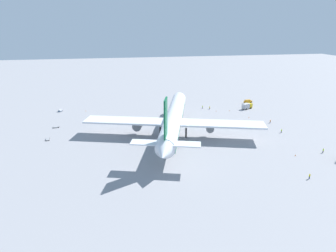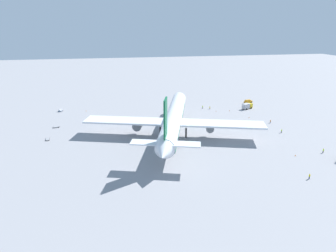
% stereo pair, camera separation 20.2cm
% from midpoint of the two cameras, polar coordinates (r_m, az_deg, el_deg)
% --- Properties ---
extents(ground_plane, '(600.00, 600.00, 0.00)m').
position_cam_midpoint_polar(ground_plane, '(123.15, 1.19, -1.59)').
color(ground_plane, gray).
extents(airliner, '(75.65, 72.77, 23.02)m').
position_cam_midpoint_polar(airliner, '(119.55, 1.14, 1.42)').
color(airliner, silver).
rests_on(airliner, ground).
extents(service_truck_1, '(4.99, 6.80, 3.12)m').
position_cam_midpoint_polar(service_truck_1, '(165.06, 15.33, 3.83)').
color(service_truck_1, yellow).
rests_on(service_truck_1, ground).
extents(service_van, '(2.25, 4.74, 1.97)m').
position_cam_midpoint_polar(service_van, '(177.91, 15.51, 4.70)').
color(service_van, orange).
rests_on(service_van, ground).
extents(baggage_cart_0, '(3.50, 1.86, 0.40)m').
position_cam_midpoint_polar(baggage_cart_0, '(126.84, -22.57, -2.39)').
color(baggage_cart_0, gray).
rests_on(baggage_cart_0, ground).
extents(baggage_cart_1, '(2.79, 2.44, 1.23)m').
position_cam_midpoint_polar(baggage_cart_1, '(165.01, -20.38, 2.92)').
color(baggage_cart_1, '#26598C').
rests_on(baggage_cart_1, ground).
extents(baggage_cart_2, '(2.10, 3.39, 0.40)m').
position_cam_midpoint_polar(baggage_cart_2, '(140.21, -21.12, -0.17)').
color(baggage_cart_2, gray).
rests_on(baggage_cart_2, ground).
extents(ground_worker_0, '(0.43, 0.43, 1.74)m').
position_cam_midpoint_polar(ground_worker_0, '(161.23, 6.86, 3.72)').
color(ground_worker_0, '#3F3F47').
rests_on(ground_worker_0, ground).
extents(ground_worker_1, '(0.48, 0.48, 1.68)m').
position_cam_midpoint_polar(ground_worker_1, '(133.47, 21.48, -0.91)').
color(ground_worker_1, '#3F3F47').
rests_on(ground_worker_1, ground).
extents(ground_worker_2, '(0.47, 0.47, 1.70)m').
position_cam_midpoint_polar(ground_worker_2, '(119.43, 28.28, -4.29)').
color(ground_worker_2, '#3F3F47').
rests_on(ground_worker_2, ground).
extents(ground_worker_3, '(0.55, 0.55, 1.74)m').
position_cam_midpoint_polar(ground_worker_3, '(98.27, 26.13, -8.89)').
color(ground_worker_3, navy).
rests_on(ground_worker_3, ground).
extents(ground_worker_4, '(0.47, 0.47, 1.77)m').
position_cam_midpoint_polar(ground_worker_4, '(160.26, 8.27, 3.57)').
color(ground_worker_4, '#3F3F47').
rests_on(ground_worker_4, ground).
extents(ground_worker_5, '(0.48, 0.48, 1.63)m').
position_cam_midpoint_polar(ground_worker_5, '(144.69, 19.53, 0.85)').
color(ground_worker_5, navy).
rests_on(ground_worker_5, ground).
extents(traffic_cone_0, '(0.36, 0.36, 0.55)m').
position_cam_midpoint_polar(traffic_cone_0, '(159.13, 12.04, 2.99)').
color(traffic_cone_0, orange).
rests_on(traffic_cone_0, ground).
extents(traffic_cone_1, '(0.36, 0.36, 0.55)m').
position_cam_midpoint_polar(traffic_cone_1, '(161.37, -15.80, 2.91)').
color(traffic_cone_1, orange).
rests_on(traffic_cone_1, ground).
extents(traffic_cone_2, '(0.36, 0.36, 0.55)m').
position_cam_midpoint_polar(traffic_cone_2, '(149.72, 15.69, 1.64)').
color(traffic_cone_2, orange).
rests_on(traffic_cone_2, ground).
extents(traffic_cone_3, '(0.36, 0.36, 0.55)m').
position_cam_midpoint_polar(traffic_cone_3, '(112.64, 23.83, -5.28)').
color(traffic_cone_3, orange).
rests_on(traffic_cone_3, ground).
extents(traffic_cone_4, '(0.36, 0.36, 0.55)m').
position_cam_midpoint_polar(traffic_cone_4, '(156.97, 9.49, 2.93)').
color(traffic_cone_4, orange).
rests_on(traffic_cone_4, ground).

